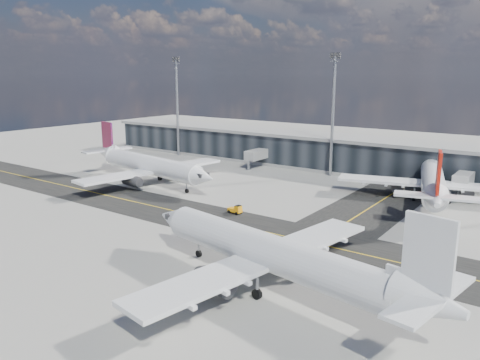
{
  "coord_description": "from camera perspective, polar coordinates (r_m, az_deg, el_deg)",
  "views": [
    {
      "loc": [
        46.98,
        -54.77,
        24.31
      ],
      "look_at": [
        -2.24,
        13.59,
        5.0
      ],
      "focal_mm": 35.0,
      "sensor_mm": 36.0,
      "label": 1
    }
  ],
  "objects": [
    {
      "name": "airliner_redtail",
      "position": [
        96.91,
        22.44,
        -0.09
      ],
      "size": [
        35.96,
        41.78,
        12.54
      ],
      "rotation": [
        0.0,
        0.0,
        0.27
      ],
      "color": "white",
      "rests_on": "ground"
    },
    {
      "name": "taxiway_lanes",
      "position": [
        82.08,
        2.33,
        -4.32
      ],
      "size": [
        180.0,
        63.0,
        0.03
      ],
      "color": "black",
      "rests_on": "ground"
    },
    {
      "name": "terminal_concourse",
      "position": [
        121.02,
        12.43,
        2.99
      ],
      "size": [
        152.0,
        19.8,
        8.8
      ],
      "color": "black",
      "rests_on": "ground"
    },
    {
      "name": "airliner_af",
      "position": [
        107.09,
        -11.06,
        1.82
      ],
      "size": [
        42.4,
        36.29,
        12.57
      ],
      "rotation": [
        0.0,
        0.0,
        -1.72
      ],
      "color": "white",
      "rests_on": "ground"
    },
    {
      "name": "floodlight_masts",
      "position": [
        113.33,
        11.27,
        8.26
      ],
      "size": [
        102.5,
        0.7,
        28.9
      ],
      "color": "gray",
      "rests_on": "ground"
    },
    {
      "name": "service_van",
      "position": [
        103.41,
        23.91,
        -1.43
      ],
      "size": [
        3.92,
        5.38,
        1.36
      ],
      "primitive_type": "imported",
      "rotation": [
        0.0,
        0.0,
        0.38
      ],
      "color": "white",
      "rests_on": "ground"
    },
    {
      "name": "ground",
      "position": [
        76.14,
        -4.64,
        -5.75
      ],
      "size": [
        300.0,
        300.0,
        0.0
      ],
      "primitive_type": "plane",
      "color": "gray",
      "rests_on": "ground"
    },
    {
      "name": "baggage_tug",
      "position": [
        82.63,
        -0.5,
        -3.62
      ],
      "size": [
        2.66,
        1.51,
        1.61
      ],
      "rotation": [
        0.0,
        0.0,
        -1.65
      ],
      "color": "#F99E0D",
      "rests_on": "ground"
    },
    {
      "name": "airliner_near",
      "position": [
        53.88,
        4.14,
        -9.06
      ],
      "size": [
        42.66,
        36.54,
        12.66
      ],
      "rotation": [
        0.0,
        0.0,
        1.4
      ],
      "color": "silver",
      "rests_on": "ground"
    }
  ]
}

